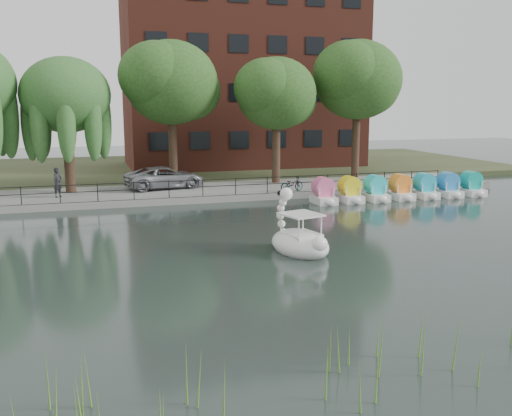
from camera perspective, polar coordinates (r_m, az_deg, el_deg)
name	(u,v)px	position (r m, az deg, el deg)	size (l,w,h in m)	color
ground_plane	(274,262)	(21.42, 1.81, -5.38)	(120.00, 120.00, 0.00)	#323F3B
promenade	(194,192)	(36.56, -6.18, 1.57)	(40.00, 6.00, 0.40)	gray
kerb	(204,200)	(33.70, -5.25, 0.83)	(40.00, 0.25, 0.40)	gray
land_strip	(164,168)	(50.27, -9.14, 3.93)	(60.00, 22.00, 0.36)	#47512D
railing	(203,183)	(33.75, -5.35, 2.46)	(32.00, 0.05, 1.00)	black
apartment_building	(242,61)	(51.42, -1.44, 14.46)	(20.00, 10.07, 18.00)	#4C1E16
willow_mid	(65,96)	(36.53, -18.52, 10.62)	(5.32, 5.32, 8.15)	#473323
broadleaf_center	(171,83)	(37.94, -8.48, 12.25)	(6.00, 6.00, 9.25)	#473323
broadleaf_right	(276,94)	(39.09, 2.06, 11.31)	(5.40, 5.40, 8.32)	#473323
broadleaf_far	(358,80)	(42.55, 10.14, 12.46)	(6.30, 6.30, 9.71)	#473323
minivan	(165,176)	(37.03, -9.09, 3.20)	(5.82, 2.67, 1.62)	gray
bicycle	(292,183)	(35.43, 3.59, 2.47)	(1.72, 0.60, 1.00)	gray
pedestrian	(58,180)	(35.07, -19.23, 2.62)	(0.71, 0.48, 1.98)	black
swan_boat	(299,239)	(22.66, 4.32, -3.09)	(2.54, 3.31, 2.48)	white
pedal_boat_row	(400,189)	(35.98, 14.24, 1.82)	(11.35, 1.70, 1.40)	white
reed_bank	(492,340)	(14.20, 22.55, -12.13)	(24.00, 2.40, 1.20)	#669938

